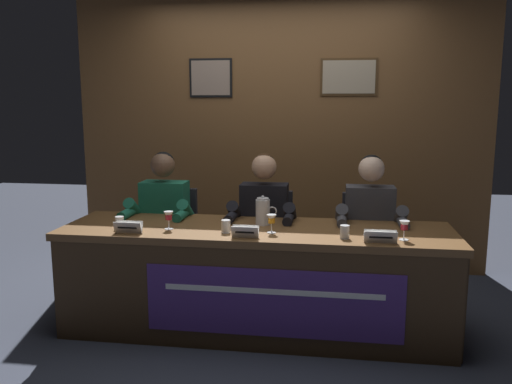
# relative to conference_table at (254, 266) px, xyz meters

# --- Properties ---
(ground_plane) EXTENTS (12.00, 12.00, 0.00)m
(ground_plane) POSITION_rel_conference_table_xyz_m (-0.00, 0.10, -0.49)
(ground_plane) COLOR #383D4C
(wall_back_panelled) EXTENTS (3.89, 0.14, 2.60)m
(wall_back_panelled) POSITION_rel_conference_table_xyz_m (-0.00, 1.60, 0.81)
(wall_back_panelled) COLOR brown
(wall_back_panelled) RESTS_ON ground_plane
(conference_table) EXTENTS (2.69, 0.76, 0.74)m
(conference_table) POSITION_rel_conference_table_xyz_m (0.00, 0.00, 0.00)
(conference_table) COLOR brown
(conference_table) RESTS_ON ground_plane
(chair_left) EXTENTS (0.44, 0.45, 0.88)m
(chair_left) POSITION_rel_conference_table_xyz_m (-0.80, 0.66, -0.07)
(chair_left) COLOR black
(chair_left) RESTS_ON ground_plane
(panelist_left) EXTENTS (0.51, 0.48, 1.21)m
(panelist_left) POSITION_rel_conference_table_xyz_m (-0.80, 0.46, 0.21)
(panelist_left) COLOR black
(panelist_left) RESTS_ON ground_plane
(nameplate_left) EXTENTS (0.19, 0.06, 0.08)m
(nameplate_left) POSITION_rel_conference_table_xyz_m (-0.82, -0.17, 0.28)
(nameplate_left) COLOR white
(nameplate_left) RESTS_ON conference_table
(juice_glass_left) EXTENTS (0.06, 0.06, 0.12)m
(juice_glass_left) POSITION_rel_conference_table_xyz_m (-0.59, -0.03, 0.33)
(juice_glass_left) COLOR white
(juice_glass_left) RESTS_ON conference_table
(water_cup_left) EXTENTS (0.06, 0.06, 0.08)m
(water_cup_left) POSITION_rel_conference_table_xyz_m (-0.92, -0.06, 0.28)
(water_cup_left) COLOR silver
(water_cup_left) RESTS_ON conference_table
(chair_center) EXTENTS (0.44, 0.45, 0.88)m
(chair_center) POSITION_rel_conference_table_xyz_m (-0.00, 0.66, -0.07)
(chair_center) COLOR black
(chair_center) RESTS_ON ground_plane
(panelist_center) EXTENTS (0.51, 0.48, 1.21)m
(panelist_center) POSITION_rel_conference_table_xyz_m (-0.00, 0.46, 0.21)
(panelist_center) COLOR black
(panelist_center) RESTS_ON ground_plane
(nameplate_center) EXTENTS (0.17, 0.06, 0.08)m
(nameplate_center) POSITION_rel_conference_table_xyz_m (-0.03, -0.18, 0.28)
(nameplate_center) COLOR white
(nameplate_center) RESTS_ON conference_table
(juice_glass_center) EXTENTS (0.06, 0.06, 0.12)m
(juice_glass_center) POSITION_rel_conference_table_xyz_m (0.12, -0.03, 0.33)
(juice_glass_center) COLOR white
(juice_glass_center) RESTS_ON conference_table
(water_cup_center) EXTENTS (0.06, 0.06, 0.08)m
(water_cup_center) POSITION_rel_conference_table_xyz_m (-0.18, -0.06, 0.28)
(water_cup_center) COLOR silver
(water_cup_center) RESTS_ON conference_table
(chair_right) EXTENTS (0.44, 0.45, 0.88)m
(chair_right) POSITION_rel_conference_table_xyz_m (0.79, 0.66, -0.07)
(chair_right) COLOR black
(chair_right) RESTS_ON ground_plane
(panelist_right) EXTENTS (0.51, 0.48, 1.21)m
(panelist_right) POSITION_rel_conference_table_xyz_m (0.79, 0.46, 0.21)
(panelist_right) COLOR black
(panelist_right) RESTS_ON ground_plane
(nameplate_right) EXTENTS (0.20, 0.06, 0.08)m
(nameplate_right) POSITION_rel_conference_table_xyz_m (0.81, -0.18, 0.28)
(nameplate_right) COLOR white
(nameplate_right) RESTS_ON conference_table
(juice_glass_right) EXTENTS (0.06, 0.06, 0.12)m
(juice_glass_right) POSITION_rel_conference_table_xyz_m (0.96, -0.09, 0.33)
(juice_glass_right) COLOR white
(juice_glass_right) RESTS_ON conference_table
(water_cup_right) EXTENTS (0.06, 0.06, 0.08)m
(water_cup_right) POSITION_rel_conference_table_xyz_m (0.60, -0.10, 0.28)
(water_cup_right) COLOR silver
(water_cup_right) RESTS_ON conference_table
(water_pitcher_central) EXTENTS (0.15, 0.10, 0.21)m
(water_pitcher_central) POSITION_rel_conference_table_xyz_m (0.03, 0.20, 0.34)
(water_pitcher_central) COLOR silver
(water_pitcher_central) RESTS_ON conference_table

